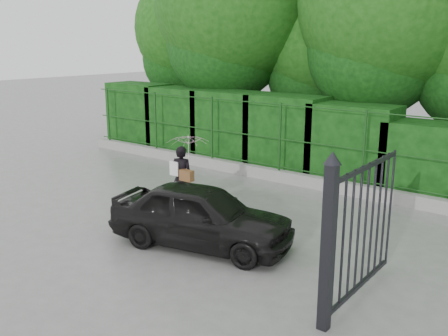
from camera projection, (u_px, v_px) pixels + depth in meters
The scene contains 8 objects.
ground at pixel (145, 225), 10.13m from camera, with size 80.00×80.00×0.00m, color gray.
kerb at pixel (266, 173), 13.54m from camera, with size 14.00×0.25×0.30m, color #9E9E99.
fence at pixel (274, 136), 13.16m from camera, with size 14.13×0.06×1.80m.
hedge at pixel (283, 134), 14.16m from camera, with size 14.20×1.20×2.22m.
trees at pixel (365, 6), 14.25m from camera, with size 17.10×6.15×8.08m.
gate at pixel (344, 232), 6.56m from camera, with size 0.22×2.33×2.36m.
woman at pixel (186, 160), 10.98m from camera, with size 0.92×0.94×1.66m.
car at pixel (201, 215), 9.01m from camera, with size 1.36×3.38×1.15m, color black.
Camera 1 is at (7.11, -6.55, 3.62)m, focal length 40.00 mm.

